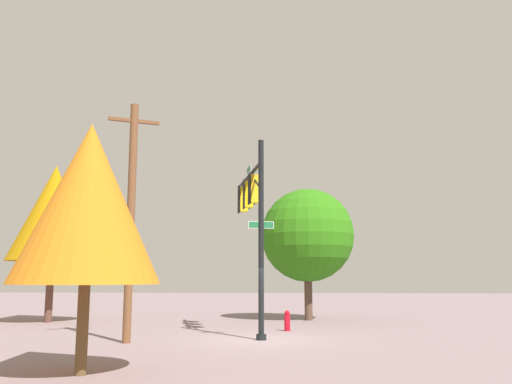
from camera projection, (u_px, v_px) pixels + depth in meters
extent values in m
plane|color=gray|center=(261.00, 340.00, 19.09)|extent=(120.00, 120.00, 0.00)
cylinder|color=black|center=(261.00, 237.00, 19.64)|extent=(0.20, 0.20, 7.18)
cylinder|color=black|center=(261.00, 337.00, 19.10)|extent=(0.36, 0.36, 0.20)
cylinder|color=black|center=(250.00, 175.00, 22.56)|extent=(5.01, 1.35, 0.14)
cylinder|color=black|center=(256.00, 181.00, 21.11)|extent=(2.29, 0.63, 1.07)
cube|color=gold|center=(254.00, 189.00, 21.38)|extent=(0.41, 0.44, 1.10)
cube|color=black|center=(249.00, 189.00, 21.34)|extent=(0.43, 0.16, 1.22)
sphere|color=maroon|center=(259.00, 181.00, 21.47)|extent=(0.22, 0.22, 0.22)
cylinder|color=gold|center=(261.00, 179.00, 21.49)|extent=(0.26, 0.20, 0.23)
sphere|color=#FFFC14|center=(259.00, 189.00, 21.42)|extent=(0.22, 0.22, 0.22)
cylinder|color=gold|center=(261.00, 188.00, 21.44)|extent=(0.26, 0.20, 0.23)
sphere|color=#0B621E|center=(259.00, 198.00, 21.37)|extent=(0.22, 0.22, 0.22)
cylinder|color=gold|center=(261.00, 196.00, 21.39)|extent=(0.26, 0.20, 0.23)
cube|color=#E0BA0F|center=(249.00, 194.00, 22.80)|extent=(0.39, 0.42, 1.10)
cube|color=black|center=(244.00, 194.00, 22.77)|extent=(0.44, 0.13, 1.22)
sphere|color=maroon|center=(253.00, 187.00, 22.88)|extent=(0.22, 0.22, 0.22)
cylinder|color=#E0BA0F|center=(255.00, 185.00, 22.90)|extent=(0.26, 0.19, 0.23)
sphere|color=#FFFC14|center=(253.00, 195.00, 22.83)|extent=(0.22, 0.22, 0.22)
cylinder|color=#E0BA0F|center=(255.00, 193.00, 22.85)|extent=(0.26, 0.19, 0.23)
sphere|color=#0B621E|center=(253.00, 203.00, 22.78)|extent=(0.22, 0.22, 0.22)
cylinder|color=#E0BA0F|center=(255.00, 201.00, 22.79)|extent=(0.26, 0.19, 0.23)
cube|color=gold|center=(243.00, 199.00, 24.23)|extent=(0.41, 0.44, 1.10)
cube|color=black|center=(239.00, 199.00, 24.18)|extent=(0.43, 0.16, 1.22)
sphere|color=maroon|center=(248.00, 192.00, 24.32)|extent=(0.22, 0.22, 0.22)
cylinder|color=gold|center=(249.00, 191.00, 24.34)|extent=(0.26, 0.20, 0.23)
sphere|color=#FFFC14|center=(248.00, 200.00, 24.27)|extent=(0.22, 0.22, 0.22)
cylinder|color=gold|center=(249.00, 198.00, 24.29)|extent=(0.26, 0.20, 0.23)
sphere|color=#0B621E|center=(248.00, 207.00, 24.22)|extent=(0.22, 0.22, 0.22)
cylinder|color=gold|center=(249.00, 206.00, 24.24)|extent=(0.26, 0.20, 0.23)
cube|color=white|center=(249.00, 169.00, 22.86)|extent=(0.92, 0.24, 0.26)
cube|color=#0D6634|center=(249.00, 169.00, 22.86)|extent=(0.88, 0.24, 0.22)
cube|color=white|center=(261.00, 225.00, 19.71)|extent=(0.24, 0.92, 0.26)
cube|color=#1E683A|center=(261.00, 225.00, 19.71)|extent=(0.24, 0.88, 0.22)
cylinder|color=brown|center=(131.00, 220.00, 18.85)|extent=(0.28, 0.28, 8.26)
cube|color=brown|center=(134.00, 121.00, 19.40)|extent=(0.88, 1.68, 0.12)
cylinder|color=red|center=(287.00, 323.00, 22.38)|extent=(0.24, 0.24, 0.65)
sphere|color=red|center=(287.00, 313.00, 22.44)|extent=(0.22, 0.22, 0.22)
cylinder|color=red|center=(287.00, 322.00, 22.53)|extent=(0.12, 0.10, 0.10)
cylinder|color=brown|center=(82.00, 329.00, 12.34)|extent=(0.26, 0.26, 2.01)
cone|color=#C86E17|center=(89.00, 202.00, 12.79)|extent=(3.42, 3.42, 3.79)
cylinder|color=#4F392C|center=(308.00, 297.00, 28.17)|extent=(0.41, 0.41, 2.30)
sphere|color=#2B6F11|center=(307.00, 235.00, 28.66)|extent=(4.87, 4.87, 4.87)
cylinder|color=brown|center=(49.00, 291.00, 26.88)|extent=(0.36, 0.36, 2.97)
cone|color=#A47308|center=(54.00, 213.00, 27.49)|extent=(4.34, 4.34, 4.82)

